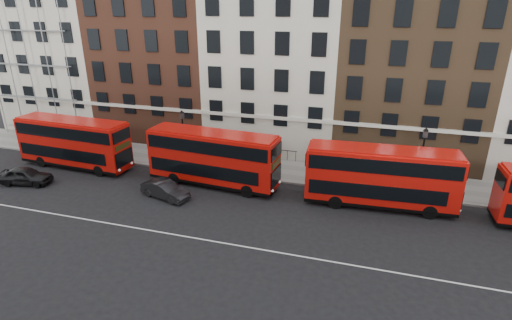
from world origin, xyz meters
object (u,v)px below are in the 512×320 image
(bus_a, at_px, (73,142))
(car_rear, at_px, (25,176))
(car_front, at_px, (165,190))
(bus_c, at_px, (380,176))
(bus_b, at_px, (213,157))

(bus_a, height_order, car_rear, bus_a)
(car_front, bearing_deg, bus_a, 88.60)
(bus_a, relative_size, bus_c, 1.00)
(bus_c, bearing_deg, car_front, -171.26)
(bus_b, relative_size, car_rear, 2.59)
(bus_c, distance_m, car_rear, 28.53)
(bus_a, distance_m, bus_b, 13.57)
(bus_a, bearing_deg, bus_c, 3.20)
(car_rear, height_order, car_front, car_rear)
(bus_b, distance_m, bus_c, 13.11)
(car_front, bearing_deg, car_rear, 110.51)
(car_rear, relative_size, car_front, 1.05)
(bus_a, bearing_deg, bus_b, 3.22)
(bus_c, bearing_deg, bus_a, 176.81)
(bus_a, xyz_separation_m, bus_c, (26.68, -0.00, -0.00))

